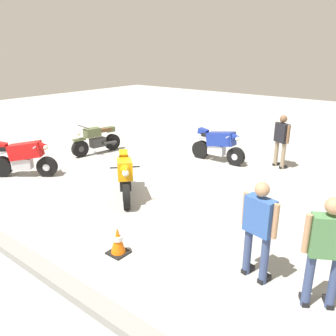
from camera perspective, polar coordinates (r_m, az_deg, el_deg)
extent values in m
plane|color=#9E9E99|center=(9.89, -0.65, -2.25)|extent=(40.00, 40.00, 0.00)
cube|color=gray|center=(7.27, -24.75, -11.93)|extent=(14.00, 0.30, 0.15)
cylinder|color=black|center=(10.81, -19.46, 0.20)|extent=(0.57, 0.50, 0.60)
cylinder|color=black|center=(11.34, -25.89, 0.21)|extent=(0.61, 0.55, 0.60)
cylinder|color=silver|center=(10.81, -19.46, 0.20)|extent=(0.28, 0.27, 0.21)
cylinder|color=silver|center=(11.34, -25.89, 0.21)|extent=(0.28, 0.27, 0.21)
cube|color=silver|center=(11.05, -23.05, 0.70)|extent=(0.61, 0.57, 0.32)
cube|color=red|center=(10.88, -22.60, 2.70)|extent=(1.00, 0.89, 0.57)
cone|color=red|center=(10.65, -20.12, 3.51)|extent=(0.49, 0.49, 0.39)
cube|color=black|center=(11.02, -24.56, 3.01)|extent=(0.63, 0.58, 0.12)
cube|color=red|center=(11.13, -26.02, 3.37)|extent=(0.41, 0.39, 0.23)
cylinder|color=silver|center=(11.09, -25.83, 2.37)|extent=(0.37, 0.31, 0.17)
cylinder|color=silver|center=(11.23, -25.49, 2.61)|extent=(0.37, 0.31, 0.17)
cylinder|color=silver|center=(10.69, -20.84, 3.60)|extent=(0.46, 0.57, 0.04)
sphere|color=silver|center=(10.63, -19.69, 3.26)|extent=(0.16, 0.16, 0.16)
cylinder|color=black|center=(11.38, 11.18, 1.88)|extent=(0.60, 0.16, 0.60)
cylinder|color=black|center=(12.02, 5.48, 3.10)|extent=(0.60, 0.23, 0.60)
cylinder|color=silver|center=(11.38, 11.18, 1.88)|extent=(0.21, 0.18, 0.21)
cylinder|color=silver|center=(12.02, 5.48, 3.10)|extent=(0.21, 0.18, 0.21)
cube|color=silver|center=(11.68, 8.07, 3.03)|extent=(0.56, 0.28, 0.32)
cube|color=navy|center=(11.50, 8.80, 4.80)|extent=(0.99, 0.36, 0.57)
cone|color=navy|center=(11.23, 11.15, 5.10)|extent=(0.36, 0.34, 0.39)
cube|color=black|center=(11.68, 7.11, 5.46)|extent=(0.60, 0.26, 0.12)
cube|color=navy|center=(11.82, 5.89, 6.06)|extent=(0.35, 0.22, 0.23)
cylinder|color=silver|center=(11.77, 5.85, 5.11)|extent=(0.40, 0.09, 0.17)
cylinder|color=silver|center=(11.90, 6.27, 5.25)|extent=(0.40, 0.09, 0.17)
cylinder|color=silver|center=(11.29, 10.52, 5.32)|extent=(0.04, 0.70, 0.04)
sphere|color=silver|center=(11.21, 11.49, 4.79)|extent=(0.16, 0.16, 0.16)
cylinder|color=black|center=(12.44, -14.40, 3.13)|extent=(0.25, 0.62, 0.60)
cylinder|color=black|center=(13.10, -9.23, 4.29)|extent=(0.25, 0.62, 0.60)
cylinder|color=#333333|center=(12.44, -14.40, 3.13)|extent=(0.21, 0.24, 0.21)
cylinder|color=#333333|center=(13.10, -9.23, 4.29)|extent=(0.21, 0.24, 0.21)
cube|color=#333333|center=(12.76, -11.58, 4.20)|extent=(0.36, 0.60, 0.32)
cube|color=#515B38|center=(12.56, -12.48, 5.79)|extent=(0.40, 0.60, 0.30)
cube|color=#515B38|center=(12.36, -14.52, 4.60)|extent=(0.23, 0.46, 0.08)
cube|color=brown|center=(12.78, -10.75, 6.23)|extent=(0.35, 0.63, 0.12)
cube|color=#515B38|center=(12.94, -9.62, 6.37)|extent=(0.27, 0.35, 0.18)
cylinder|color=#333333|center=(12.83, -9.65, 4.18)|extent=(0.19, 0.57, 0.16)
cylinder|color=#333333|center=(12.35, -13.89, 6.65)|extent=(0.70, 0.14, 0.04)
sphere|color=silver|center=(12.29, -14.71, 5.57)|extent=(0.16, 0.16, 0.16)
cylinder|color=black|center=(8.22, -6.93, -4.74)|extent=(0.55, 0.52, 0.60)
cylinder|color=black|center=(9.47, -7.26, -1.45)|extent=(0.59, 0.57, 0.60)
cylinder|color=black|center=(8.22, -6.93, -4.74)|extent=(0.28, 0.27, 0.21)
cylinder|color=black|center=(9.47, -7.26, -1.45)|extent=(0.28, 0.27, 0.21)
cube|color=black|center=(8.86, -7.15, -2.26)|extent=(0.60, 0.59, 0.32)
cube|color=orange|center=(8.58, -7.22, -0.13)|extent=(0.97, 0.93, 0.57)
cone|color=orange|center=(8.04, -7.13, -0.34)|extent=(0.49, 0.49, 0.39)
cube|color=black|center=(8.93, -7.33, 1.13)|extent=(0.62, 0.60, 0.12)
cube|color=orange|center=(9.19, -7.41, 2.18)|extent=(0.40, 0.40, 0.23)
cylinder|color=black|center=(9.20, -7.85, 0.99)|extent=(0.35, 0.33, 0.17)
cylinder|color=black|center=(9.20, -6.86, 1.04)|extent=(0.35, 0.33, 0.17)
cylinder|color=black|center=(8.16, -7.17, 0.12)|extent=(0.50, 0.54, 0.04)
sphere|color=silver|center=(7.98, -7.09, -0.87)|extent=(0.16, 0.16, 0.16)
cylinder|color=gray|center=(11.40, 18.58, 1.88)|extent=(0.18, 0.18, 0.84)
cube|color=black|center=(11.55, 18.61, 0.12)|extent=(0.22, 0.28, 0.08)
cylinder|color=gray|center=(11.64, 17.54, 2.34)|extent=(0.18, 0.18, 0.84)
cube|color=black|center=(11.78, 17.59, 0.61)|extent=(0.22, 0.28, 0.08)
cube|color=black|center=(11.34, 18.42, 5.57)|extent=(0.52, 0.42, 0.59)
cylinder|color=brown|center=(11.13, 19.35, 5.31)|extent=(0.12, 0.12, 0.56)
cylinder|color=brown|center=(11.54, 17.55, 5.98)|extent=(0.12, 0.12, 0.56)
sphere|color=brown|center=(11.25, 18.66, 7.74)|extent=(0.23, 0.23, 0.23)
cylinder|color=#384772|center=(5.72, 25.79, -16.77)|extent=(0.18, 0.18, 0.87)
cube|color=black|center=(6.00, 25.04, -19.55)|extent=(0.22, 0.27, 0.08)
cylinder|color=#384772|center=(5.62, 22.29, -16.90)|extent=(0.18, 0.18, 0.87)
cube|color=black|center=(5.90, 21.64, -19.70)|extent=(0.22, 0.27, 0.08)
cube|color=#4C7F4C|center=(5.29, 25.16, -10.22)|extent=(0.54, 0.44, 0.62)
cylinder|color=tan|center=(5.20, 22.08, -10.05)|extent=(0.12, 0.12, 0.58)
sphere|color=tan|center=(5.09, 25.88, -5.71)|extent=(0.24, 0.24, 0.24)
cylinder|color=#384772|center=(5.87, 15.72, -14.55)|extent=(0.15, 0.15, 0.85)
cube|color=black|center=(6.13, 15.73, -17.33)|extent=(0.15, 0.28, 0.08)
cylinder|color=#384772|center=(6.03, 13.07, -13.32)|extent=(0.15, 0.15, 0.85)
cube|color=black|center=(6.28, 13.16, -16.08)|extent=(0.15, 0.28, 0.08)
cube|color=#3359A5|center=(5.59, 14.99, -7.67)|extent=(0.51, 0.32, 0.60)
cylinder|color=tan|center=(5.45, 17.42, -8.47)|extent=(0.11, 0.11, 0.57)
cylinder|color=tan|center=(5.74, 12.72, -6.58)|extent=(0.11, 0.11, 0.57)
sphere|color=tan|center=(5.41, 15.39, -3.45)|extent=(0.23, 0.23, 0.23)
cube|color=black|center=(6.67, -8.24, -13.72)|extent=(0.36, 0.36, 0.03)
cone|color=orange|center=(6.53, -8.35, -11.76)|extent=(0.28, 0.28, 0.50)
cylinder|color=white|center=(6.51, -8.36, -11.46)|extent=(0.19, 0.19, 0.08)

